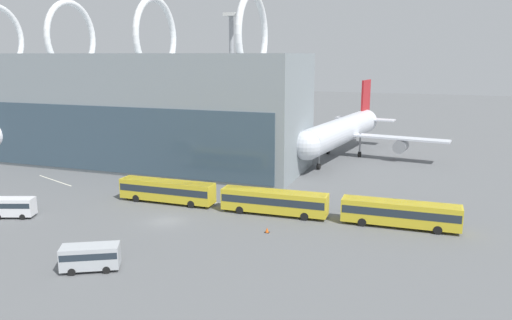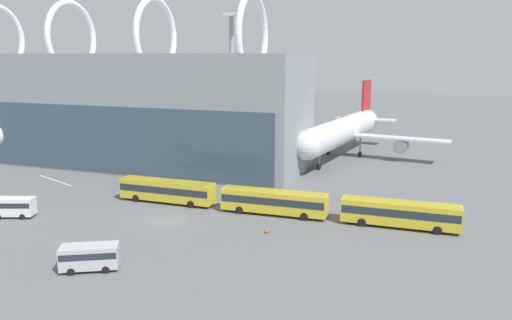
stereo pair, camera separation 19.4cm
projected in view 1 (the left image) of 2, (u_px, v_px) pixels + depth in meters
The scene contains 12 objects.
ground_plane at pixel (166, 221), 60.41m from camera, with size 440.00×440.00×0.00m, color slate.
airliner_at_gate_near at pixel (76, 121), 109.39m from camera, with size 45.27×42.84×15.42m.
airliner_at_gate_far at pixel (343, 130), 97.96m from camera, with size 39.77×41.53×14.35m.
shuttle_bus_0 at pixel (167, 190), 67.74m from camera, with size 13.50×2.62×3.04m.
shuttle_bus_1 at pixel (274, 201), 62.68m from camera, with size 13.56×2.86×3.04m.
shuttle_bus_2 at pixel (400, 212), 58.03m from camera, with size 13.53×2.71×3.04m.
service_van_foreground at pixel (13, 206), 61.60m from camera, with size 5.44×3.51×2.47m.
service_van_crossing at pixel (90, 256), 46.48m from camera, with size 5.69×4.37×2.40m.
floodlight_mast at pixel (232, 87), 82.08m from camera, with size 2.05×2.05×26.33m.
lane_stripe_0 at pixel (55, 181), 79.95m from camera, with size 10.46×0.25×0.01m, color silver.
lane_stripe_1 at pixel (204, 203), 68.06m from camera, with size 6.52×0.25×0.01m, color silver.
traffic_cone_0 at pixel (267, 230), 56.55m from camera, with size 0.55×0.55×0.60m.
Camera 1 is at (29.40, -50.67, 19.79)m, focal length 35.00 mm.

